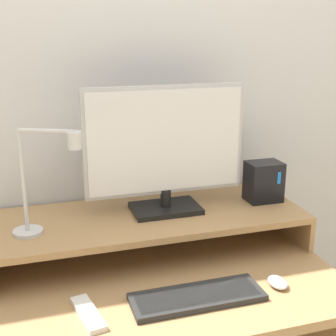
# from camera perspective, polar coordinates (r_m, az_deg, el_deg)

# --- Properties ---
(wall_back) EXTENTS (6.00, 0.05, 2.50)m
(wall_back) POSITION_cam_1_polar(r_m,az_deg,el_deg) (1.73, -4.40, 8.20)
(wall_back) COLOR silver
(wall_back) RESTS_ON ground_plane
(desk) EXTENTS (1.05, 0.74, 0.77)m
(desk) POSITION_cam_1_polar(r_m,az_deg,el_deg) (1.64, -0.44, -19.79)
(desk) COLOR #A87F51
(desk) RESTS_ON ground_plane
(monitor_shelf) EXTENTS (1.05, 0.40, 0.13)m
(monitor_shelf) POSITION_cam_1_polar(r_m,az_deg,el_deg) (1.61, -2.24, -6.25)
(monitor_shelf) COLOR #A87F51
(monitor_shelf) RESTS_ON desk
(monitor) EXTENTS (0.55, 0.15, 0.43)m
(monitor) POSITION_cam_1_polar(r_m,az_deg,el_deg) (1.56, -0.32, 2.45)
(monitor) COLOR black
(monitor) RESTS_ON monitor_shelf
(desk_lamp) EXTENTS (0.22, 0.14, 0.33)m
(desk_lamp) POSITION_cam_1_polar(r_m,az_deg,el_deg) (1.43, -14.90, -1.91)
(desk_lamp) COLOR silver
(desk_lamp) RESTS_ON monitor_shelf
(router_dock) EXTENTS (0.12, 0.09, 0.15)m
(router_dock) POSITION_cam_1_polar(r_m,az_deg,el_deg) (1.73, 11.58, -1.62)
(router_dock) COLOR black
(router_dock) RESTS_ON monitor_shelf
(keyboard) EXTENTS (0.38, 0.13, 0.02)m
(keyboard) POSITION_cam_1_polar(r_m,az_deg,el_deg) (1.37, 3.58, -15.39)
(keyboard) COLOR #282828
(keyboard) RESTS_ON desk
(mouse) EXTENTS (0.05, 0.08, 0.03)m
(mouse) POSITION_cam_1_polar(r_m,az_deg,el_deg) (1.46, 13.22, -13.41)
(mouse) COLOR silver
(mouse) RESTS_ON desk
(remote_control) EXTENTS (0.08, 0.18, 0.02)m
(remote_control) POSITION_cam_1_polar(r_m,az_deg,el_deg) (1.32, -9.71, -17.09)
(remote_control) COLOR white
(remote_control) RESTS_ON desk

